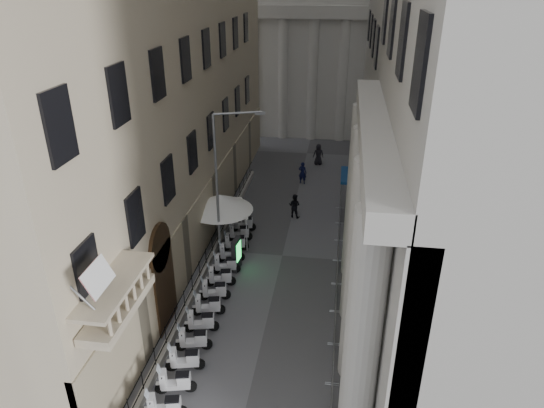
{
  "coord_description": "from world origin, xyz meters",
  "views": [
    {
      "loc": [
        3.12,
        -6.57,
        16.02
      ],
      "look_at": [
        -0.36,
        17.21,
        4.5
      ],
      "focal_mm": 32.0,
      "sensor_mm": 36.0,
      "label": 1
    }
  ],
  "objects_px": {
    "street_lamp": "(223,174)",
    "pedestrian_b": "(294,206)",
    "pedestrian_a": "(303,173)",
    "info_kiosk": "(236,254)",
    "security_tent": "(227,206)"
  },
  "relations": [
    {
      "from": "pedestrian_a",
      "to": "pedestrian_b",
      "type": "bearing_deg",
      "value": 103.09
    },
    {
      "from": "pedestrian_a",
      "to": "security_tent",
      "type": "bearing_deg",
      "value": 84.04
    },
    {
      "from": "street_lamp",
      "to": "pedestrian_b",
      "type": "distance_m",
      "value": 8.32
    },
    {
      "from": "security_tent",
      "to": "street_lamp",
      "type": "height_order",
      "value": "street_lamp"
    },
    {
      "from": "security_tent",
      "to": "info_kiosk",
      "type": "distance_m",
      "value": 3.42
    },
    {
      "from": "info_kiosk",
      "to": "pedestrian_b",
      "type": "bearing_deg",
      "value": 77.26
    },
    {
      "from": "pedestrian_b",
      "to": "info_kiosk",
      "type": "bearing_deg",
      "value": 87.06
    },
    {
      "from": "street_lamp",
      "to": "pedestrian_b",
      "type": "height_order",
      "value": "street_lamp"
    },
    {
      "from": "info_kiosk",
      "to": "street_lamp",
      "type": "bearing_deg",
      "value": 131.56
    },
    {
      "from": "security_tent",
      "to": "street_lamp",
      "type": "bearing_deg",
      "value": -83.44
    },
    {
      "from": "pedestrian_b",
      "to": "security_tent",
      "type": "bearing_deg",
      "value": 67.83
    },
    {
      "from": "street_lamp",
      "to": "pedestrian_a",
      "type": "height_order",
      "value": "street_lamp"
    },
    {
      "from": "street_lamp",
      "to": "info_kiosk",
      "type": "height_order",
      "value": "street_lamp"
    },
    {
      "from": "info_kiosk",
      "to": "pedestrian_a",
      "type": "height_order",
      "value": "info_kiosk"
    },
    {
      "from": "street_lamp",
      "to": "pedestrian_a",
      "type": "distance_m",
      "value": 13.48
    }
  ]
}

